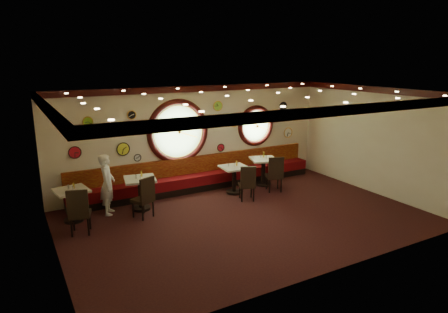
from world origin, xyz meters
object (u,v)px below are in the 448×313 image
table_c (234,176)px  condiment_a_pepper (73,188)px  chair_d (275,172)px  condiment_a_bottle (74,186)px  condiment_b_pepper (140,177)px  condiment_c_pepper (234,165)px  waiter (107,184)px  table_b (140,190)px  condiment_d_bottle (264,155)px  table_a (72,201)px  condiment_d_pepper (266,157)px  condiment_c_salt (229,165)px  table_d (263,168)px  chair_b (145,195)px  chair_c (247,181)px  condiment_b_bottle (141,174)px  chair_a (79,209)px  condiment_a_salt (68,187)px  condiment_b_salt (136,177)px  condiment_c_bottle (237,163)px  condiment_d_salt (261,156)px

table_c → condiment_a_pepper: (-4.60, 0.04, 0.36)m
chair_d → condiment_a_bottle: size_ratio=4.75×
condiment_b_pepper → condiment_c_pepper: (2.92, 0.03, -0.04)m
chair_d → waiter: bearing=-168.0°
table_b → condiment_d_bottle: size_ratio=5.32×
table_a → table_b: bearing=-1.1°
table_a → condiment_a_bottle: (0.07, 0.05, 0.38)m
condiment_d_pepper → condiment_c_salt: bearing=-175.8°
table_d → condiment_a_bottle: condiment_a_bottle is taller
chair_b → chair_c: chair_b is taller
table_d → condiment_c_pepper: bearing=-168.5°
chair_c → condiment_d_pepper: bearing=57.6°
table_c → condiment_a_bottle: (-4.56, 0.15, 0.38)m
condiment_c_salt → condiment_b_bottle: (-2.66, 0.09, 0.08)m
table_c → chair_a: chair_a is taller
chair_c → condiment_a_salt: (-4.67, 0.94, 0.30)m
condiment_a_salt → condiment_a_pepper: 0.15m
table_b → chair_b: 0.65m
chair_b → condiment_b_bottle: size_ratio=4.25×
condiment_c_pepper → condiment_b_bottle: (-2.81, 0.19, 0.07)m
condiment_b_pepper → condiment_b_salt: bearing=129.2°
condiment_a_pepper → condiment_a_bottle: bearing=70.6°
table_b → table_c: 2.89m
table_a → table_b: table_b is taller
condiment_a_salt → condiment_c_pepper: size_ratio=1.03×
condiment_a_salt → condiment_a_bottle: condiment_a_bottle is taller
table_a → table_c: table_a is taller
condiment_c_pepper → condiment_d_pepper: bearing=9.2°
chair_b → condiment_b_salt: size_ratio=6.31×
chair_b → condiment_d_bottle: chair_b is taller
condiment_c_bottle → condiment_d_bottle: condiment_d_bottle is taller
chair_a → condiment_c_pepper: chair_a is taller
condiment_b_salt → condiment_c_bottle: (3.11, -0.02, -0.02)m
chair_c → chair_d: bearing=34.1°
condiment_c_salt → table_d: bearing=6.1°
condiment_c_salt → waiter: bearing=178.7°
condiment_c_salt → condiment_d_bottle: condiment_d_bottle is taller
condiment_d_salt → condiment_b_bottle: 4.01m
table_d → condiment_d_pepper: condiment_d_pepper is taller
condiment_a_salt → condiment_d_pepper: (6.00, 0.05, 0.03)m
condiment_a_pepper → condiment_a_bottle: (0.04, 0.11, 0.02)m
condiment_b_bottle → condiment_d_bottle: condiment_d_bottle is taller
condiment_c_pepper → condiment_c_bottle: (0.11, 0.05, 0.03)m
table_b → condiment_d_pepper: condiment_d_pepper is taller
chair_d → condiment_a_bottle: bearing=-166.6°
condiment_a_salt → condiment_c_pepper: condiment_a_salt is taller
condiment_d_salt → condiment_a_pepper: (-5.80, -0.32, -0.04)m
table_d → chair_c: bearing=-140.7°
condiment_c_pepper → chair_b: bearing=-169.1°
condiment_d_bottle → condiment_a_bottle: bearing=-177.8°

